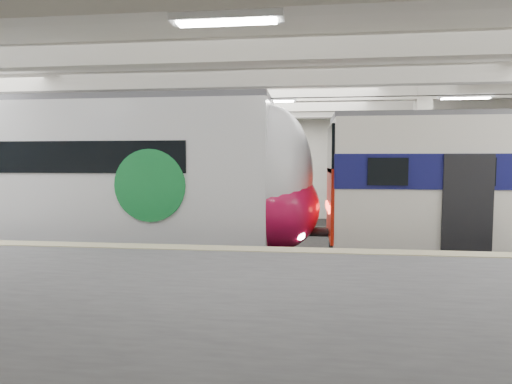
# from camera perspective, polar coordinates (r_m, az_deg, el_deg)

# --- Properties ---
(station_hall) EXTENTS (36.00, 24.00, 5.75)m
(station_hall) POSITION_cam_1_polar(r_m,az_deg,el_deg) (10.37, 0.50, 5.77)
(station_hall) COLOR black
(station_hall) RESTS_ON ground
(modern_emu) EXTENTS (14.92, 3.08, 4.76)m
(modern_emu) POSITION_cam_1_polar(r_m,az_deg,el_deg) (13.66, -21.37, 1.28)
(modern_emu) COLOR white
(modern_emu) RESTS_ON ground
(far_train) EXTENTS (13.78, 3.15, 4.39)m
(far_train) POSITION_cam_1_polar(r_m,az_deg,el_deg) (19.72, -20.44, 1.90)
(far_train) COLOR white
(far_train) RESTS_ON ground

